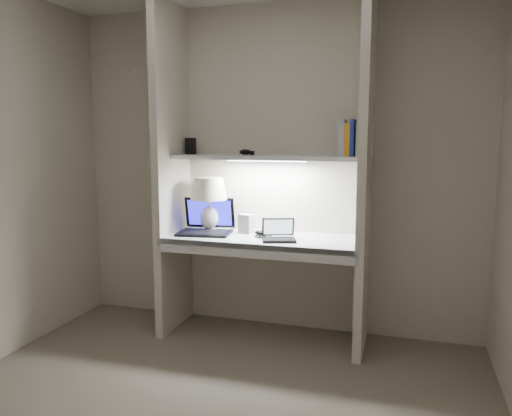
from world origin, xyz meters
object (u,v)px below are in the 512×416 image
at_px(laptop_main, 207,225).
at_px(speaker, 246,224).
at_px(laptop_netbook, 279,235).
at_px(table_lamp, 209,195).
at_px(book_row, 356,139).

distance_m(laptop_main, speaker, 0.31).
bearing_deg(laptop_netbook, table_lamp, 145.05).
height_order(speaker, book_row, book_row).
bearing_deg(laptop_main, book_row, -3.26).
bearing_deg(laptop_netbook, book_row, 2.90).
height_order(table_lamp, laptop_netbook, table_lamp).
bearing_deg(speaker, table_lamp, -160.50).
distance_m(laptop_netbook, speaker, 0.35).
bearing_deg(speaker, book_row, 20.70).
height_order(laptop_netbook, speaker, laptop_netbook).
bearing_deg(table_lamp, book_row, 1.13).
distance_m(laptop_main, book_row, 1.29).
relative_size(table_lamp, speaker, 2.87).
xyz_separation_m(table_lamp, book_row, (1.11, 0.02, 0.43)).
bearing_deg(laptop_main, laptop_netbook, -18.24).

